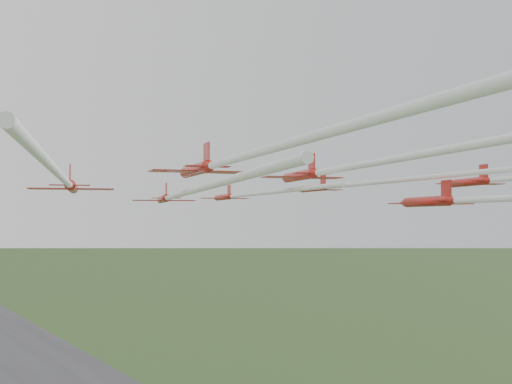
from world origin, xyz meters
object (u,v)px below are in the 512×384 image
jet_row4_left (234,159)px  jet_lead (245,195)px  jet_row3_left (65,180)px  jet_row2_left (181,194)px  jet_row3_mid (358,165)px  jet_row2_right (371,183)px

jet_row4_left → jet_lead: bearing=70.1°
jet_lead → jet_row4_left: jet_row4_left is taller
jet_lead → jet_row3_left: size_ratio=0.89×
jet_row2_left → jet_row3_mid: size_ratio=1.01×
jet_lead → jet_row4_left: 41.85m
jet_lead → jet_row2_left: size_ratio=0.74×
jet_lead → jet_row2_left: jet_lead is taller
jet_row4_left → jet_row3_mid: bearing=19.0°
jet_row2_right → jet_row3_mid: (-13.19, -12.40, 0.75)m
jet_lead → jet_row2_right: 21.87m
jet_row3_left → jet_row3_mid: (25.86, -10.54, 1.77)m
jet_row3_left → jet_row3_mid: jet_row3_mid is taller
jet_row2_left → jet_row2_right: size_ratio=1.07×
jet_row2_left → jet_row2_right: bearing=12.5°
jet_row2_right → jet_row3_left: size_ratio=1.13×
jet_lead → jet_row4_left: size_ratio=0.86×
jet_row3_left → jet_row3_mid: size_ratio=0.84×
jet_lead → jet_row2_right: jet_row2_right is taller
jet_row2_left → jet_row4_left: (-3.25, -16.75, 2.35)m
jet_row3_left → jet_row3_mid: bearing=-3.0°
jet_row2_right → jet_row4_left: size_ratio=1.09×
jet_lead → jet_row3_mid: (-7.57, -33.51, 1.75)m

